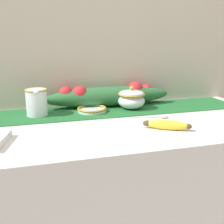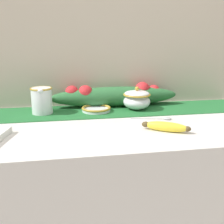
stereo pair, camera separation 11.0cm
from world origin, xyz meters
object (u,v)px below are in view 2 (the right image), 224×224
at_px(banana, 166,127).
at_px(spoon, 164,118).
at_px(small_dish, 96,109).
at_px(sugar_bowl, 137,99).
at_px(cream_pitcher, 42,100).

bearing_deg(banana, spoon, 72.87).
bearing_deg(small_dish, spoon, -33.07).
relative_size(sugar_bowl, banana, 0.78).
bearing_deg(small_dish, cream_pitcher, 178.25).
bearing_deg(spoon, sugar_bowl, 124.87).
bearing_deg(small_dish, sugar_bowl, 1.66).
height_order(cream_pitcher, banana, cream_pitcher).
height_order(banana, spoon, banana).
xyz_separation_m(cream_pitcher, spoon, (0.51, -0.18, -0.06)).
bearing_deg(cream_pitcher, small_dish, -1.75).
bearing_deg(small_dish, banana, -55.67).
relative_size(small_dish, banana, 0.81).
height_order(cream_pitcher, small_dish, cream_pitcher).
distance_m(sugar_bowl, small_dish, 0.20).
xyz_separation_m(sugar_bowl, banana, (0.02, -0.32, -0.03)).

